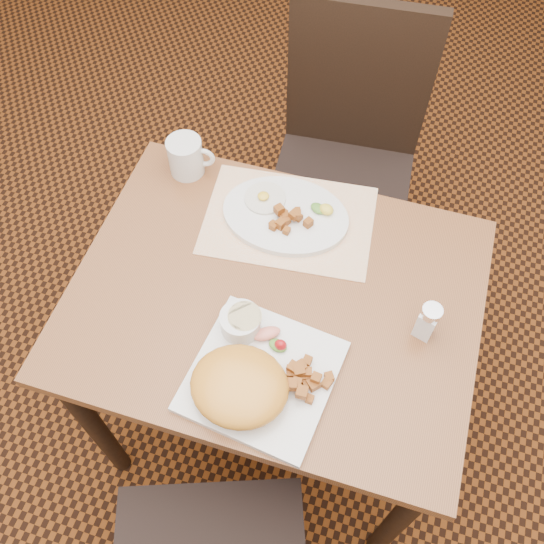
{
  "coord_description": "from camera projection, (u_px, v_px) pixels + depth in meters",
  "views": [
    {
      "loc": [
        0.19,
        -0.65,
        1.91
      ],
      "look_at": [
        -0.01,
        0.01,
        0.82
      ],
      "focal_mm": 40.0,
      "sensor_mm": 36.0,
      "label": 1
    }
  ],
  "objects": [
    {
      "name": "home_fries_ov",
      "position": [
        287.0,
        219.0,
        1.42
      ],
      "size": [
        0.1,
        0.08,
        0.04
      ],
      "color": "#A3561A",
      "rests_on": "plate_oval"
    },
    {
      "name": "chair_far",
      "position": [
        347.0,
        151.0,
        1.86
      ],
      "size": [
        0.45,
        0.46,
        0.97
      ],
      "rotation": [
        0.0,
        0.0,
        3.22
      ],
      "color": "black",
      "rests_on": "ground"
    },
    {
      "name": "salt_shaker",
      "position": [
        428.0,
        321.0,
        1.25
      ],
      "size": [
        0.05,
        0.05,
        0.1
      ],
      "color": "white",
      "rests_on": "table"
    },
    {
      "name": "plate_square",
      "position": [
        262.0,
        376.0,
        1.23
      ],
      "size": [
        0.31,
        0.31,
        0.02
      ],
      "primitive_type": "cube",
      "rotation": [
        0.0,
        0.0,
        -0.12
      ],
      "color": "silver",
      "rests_on": "table"
    },
    {
      "name": "ramekin",
      "position": [
        241.0,
        322.0,
        1.26
      ],
      "size": [
        0.09,
        0.09,
        0.05
      ],
      "color": "silver",
      "rests_on": "plate_square"
    },
    {
      "name": "table",
      "position": [
        274.0,
        318.0,
        1.43
      ],
      "size": [
        0.9,
        0.7,
        0.75
      ],
      "color": "brown",
      "rests_on": "ground"
    },
    {
      "name": "home_fries_sq",
      "position": [
        304.0,
        377.0,
        1.2
      ],
      "size": [
        0.1,
        0.1,
        0.04
      ],
      "color": "#A3561A",
      "rests_on": "plate_square"
    },
    {
      "name": "fried_egg",
      "position": [
        265.0,
        198.0,
        1.46
      ],
      "size": [
        0.1,
        0.1,
        0.02
      ],
      "color": "white",
      "rests_on": "plate_oval"
    },
    {
      "name": "hollandaise_mound",
      "position": [
        239.0,
        386.0,
        1.18
      ],
      "size": [
        0.2,
        0.17,
        0.07
      ],
      "color": "gold",
      "rests_on": "plate_square"
    },
    {
      "name": "coffee_mug",
      "position": [
        187.0,
        157.0,
        1.5
      ],
      "size": [
        0.12,
        0.09,
        0.1
      ],
      "color": "silver",
      "rests_on": "table"
    },
    {
      "name": "placemat",
      "position": [
        289.0,
        220.0,
        1.45
      ],
      "size": [
        0.43,
        0.32,
        0.0
      ],
      "primitive_type": "cube",
      "rotation": [
        0.0,
        0.0,
        0.1
      ],
      "color": "white",
      "rests_on": "table"
    },
    {
      "name": "garnish_sq",
      "position": [
        272.0,
        339.0,
        1.26
      ],
      "size": [
        0.09,
        0.06,
        0.03
      ],
      "color": "#387223",
      "rests_on": "plate_square"
    },
    {
      "name": "garnish_ov",
      "position": [
        323.0,
        209.0,
        1.44
      ],
      "size": [
        0.07,
        0.04,
        0.02
      ],
      "color": "#387223",
      "rests_on": "plate_oval"
    },
    {
      "name": "plate_oval",
      "position": [
        285.0,
        215.0,
        1.45
      ],
      "size": [
        0.31,
        0.23,
        0.02
      ],
      "primitive_type": null,
      "rotation": [
        0.0,
        0.0,
        0.01
      ],
      "color": "silver",
      "rests_on": "placemat"
    },
    {
      "name": "ground",
      "position": [
        274.0,
        410.0,
        1.98
      ],
      "size": [
        8.0,
        8.0,
        0.0
      ],
      "primitive_type": "plane",
      "color": "black",
      "rests_on": "ground"
    }
  ]
}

